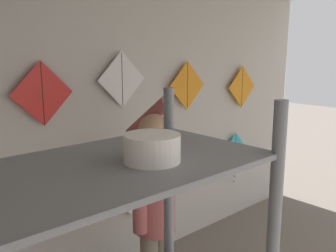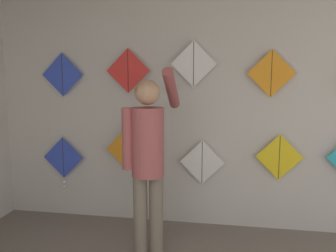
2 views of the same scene
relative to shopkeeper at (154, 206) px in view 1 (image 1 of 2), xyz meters
name	(u,v)px [view 1 (image 1 of 2)]	position (x,y,z in m)	size (l,w,h in m)	color
back_panel	(123,128)	(0.39, 0.92, 0.38)	(5.63, 0.06, 2.80)	beige
shopkeeper	(154,206)	(0.00, 0.00, 0.00)	(0.45, 0.68, 1.81)	#726656
kite_1	(47,205)	(-0.45, 0.83, -0.14)	(0.51, 0.01, 0.51)	orange
kite_2	(134,193)	(0.44, 0.83, -0.26)	(0.51, 0.01, 0.51)	white
kite_3	(194,166)	(1.28, 0.83, -0.17)	(0.51, 0.01, 0.51)	yellow
kite_4	(235,155)	(2.02, 0.83, -0.18)	(0.51, 0.04, 0.65)	#28B2C6
kite_6	(42,94)	(-0.42, 0.83, 0.78)	(0.51, 0.01, 0.51)	red
kite_7	(122,79)	(0.33, 0.83, 0.85)	(0.51, 0.01, 0.51)	white
kite_8	(187,86)	(1.16, 0.83, 0.74)	(0.51, 0.01, 0.51)	orange
kite_9	(242,87)	(2.11, 0.83, 0.67)	(0.51, 0.01, 0.51)	orange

